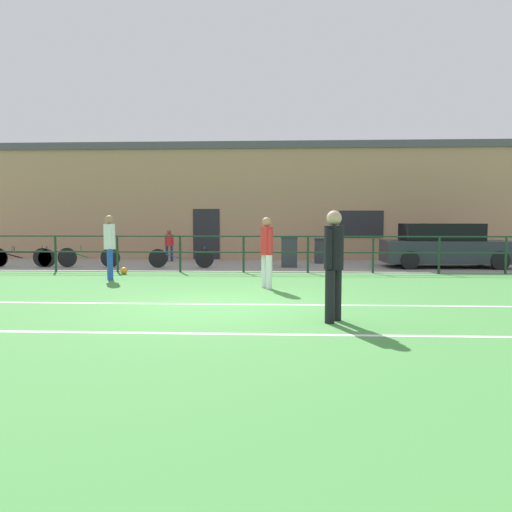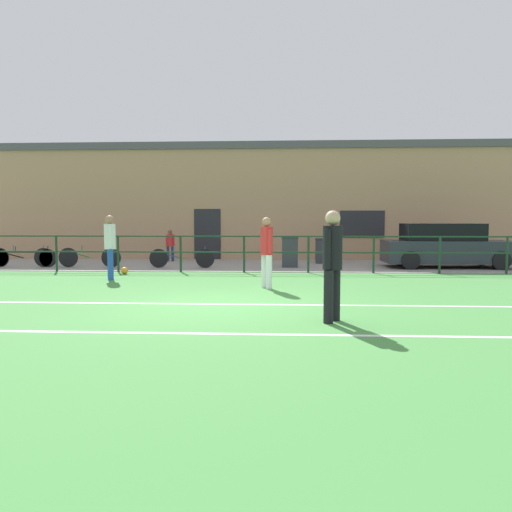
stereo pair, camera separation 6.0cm
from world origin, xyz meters
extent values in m
cube|color=#478C42|center=(0.00, 0.00, -0.02)|extent=(60.00, 44.00, 0.04)
cube|color=white|center=(0.00, 0.11, 0.00)|extent=(36.00, 0.11, 0.00)
cube|color=white|center=(0.00, -2.38, 0.00)|extent=(36.00, 0.11, 0.00)
cube|color=gray|center=(0.00, 8.50, 0.01)|extent=(48.00, 5.00, 0.02)
cylinder|color=#193823|center=(-6.00, 6.00, 0.57)|extent=(0.07, 0.07, 1.15)
cylinder|color=#193823|center=(-4.00, 6.00, 0.57)|extent=(0.07, 0.07, 1.15)
cylinder|color=#193823|center=(-2.00, 6.00, 0.57)|extent=(0.07, 0.07, 1.15)
cylinder|color=#193823|center=(0.00, 6.00, 0.57)|extent=(0.07, 0.07, 1.15)
cylinder|color=#193823|center=(2.00, 6.00, 0.57)|extent=(0.07, 0.07, 1.15)
cylinder|color=#193823|center=(4.00, 6.00, 0.57)|extent=(0.07, 0.07, 1.15)
cylinder|color=#193823|center=(6.00, 6.00, 0.57)|extent=(0.07, 0.07, 1.15)
cylinder|color=#193823|center=(8.00, 6.00, 0.57)|extent=(0.07, 0.07, 1.15)
cube|color=#193823|center=(0.00, 6.00, 1.13)|extent=(36.00, 0.04, 0.04)
cube|color=#193823|center=(0.00, 6.00, 0.63)|extent=(36.00, 0.04, 0.04)
cube|color=tan|center=(0.00, 12.20, 2.28)|extent=(28.00, 2.40, 4.55)
cube|color=#232328|center=(-1.92, 10.98, 1.05)|extent=(1.10, 0.04, 2.10)
cube|color=#232328|center=(4.43, 10.98, 1.48)|extent=(1.80, 0.04, 1.10)
cube|color=#4C4C51|center=(0.00, 12.20, 4.70)|extent=(28.00, 2.56, 0.30)
cylinder|color=black|center=(2.06, -1.34, 0.42)|extent=(0.15, 0.15, 0.84)
cylinder|color=black|center=(1.93, -1.56, 0.42)|extent=(0.15, 0.15, 0.84)
cylinder|color=black|center=(1.99, -1.45, 1.19)|extent=(0.31, 0.31, 0.69)
sphere|color=tan|center=(1.99, -1.45, 1.65)|extent=(0.24, 0.24, 0.24)
cylinder|color=black|center=(2.09, -1.29, 1.17)|extent=(0.11, 0.11, 0.62)
cylinder|color=black|center=(1.90, -1.61, 1.17)|extent=(0.11, 0.11, 0.62)
cylinder|color=blue|center=(-3.57, 4.09, 0.42)|extent=(0.15, 0.15, 0.83)
cylinder|color=blue|center=(-3.48, 3.84, 0.42)|extent=(0.15, 0.15, 0.83)
cylinder|color=white|center=(-3.53, 3.96, 1.18)|extent=(0.31, 0.31, 0.69)
sphere|color=#A37556|center=(-3.53, 3.96, 1.64)|extent=(0.24, 0.24, 0.24)
cylinder|color=white|center=(-3.59, 4.14, 1.16)|extent=(0.11, 0.11, 0.62)
cylinder|color=white|center=(-3.46, 3.79, 1.16)|extent=(0.11, 0.11, 0.62)
cylinder|color=white|center=(0.76, 2.55, 0.40)|extent=(0.15, 0.15, 0.80)
cylinder|color=white|center=(0.88, 2.33, 0.40)|extent=(0.15, 0.15, 0.80)
cylinder|color=red|center=(0.82, 2.44, 1.14)|extent=(0.30, 0.30, 0.66)
sphere|color=#A37556|center=(0.82, 2.44, 1.58)|extent=(0.23, 0.23, 0.23)
cylinder|color=red|center=(0.74, 2.60, 1.12)|extent=(0.10, 0.10, 0.59)
cylinder|color=red|center=(0.91, 2.28, 1.12)|extent=(0.10, 0.10, 0.59)
sphere|color=orange|center=(-3.58, 5.29, 0.11)|extent=(0.21, 0.21, 0.21)
cylinder|color=#232D4C|center=(-3.14, 9.90, 0.32)|extent=(0.11, 0.11, 0.59)
cylinder|color=#232D4C|center=(-3.32, 9.86, 0.32)|extent=(0.11, 0.11, 0.59)
cylinder|color=red|center=(-3.23, 9.88, 0.86)|extent=(0.22, 0.22, 0.49)
sphere|color=brown|center=(-3.23, 9.88, 1.19)|extent=(0.17, 0.17, 0.17)
cylinder|color=red|center=(-3.10, 9.91, 0.84)|extent=(0.08, 0.08, 0.44)
cylinder|color=red|center=(-3.36, 9.85, 0.84)|extent=(0.08, 0.08, 0.44)
cube|color=#282D38|center=(6.83, 7.84, 0.56)|extent=(4.26, 1.67, 0.76)
cube|color=black|center=(6.62, 7.84, 1.23)|extent=(2.56, 1.41, 0.58)
cylinder|color=black|center=(5.39, 7.04, 0.32)|extent=(0.60, 0.18, 0.60)
cylinder|color=black|center=(8.28, 7.04, 0.32)|extent=(0.60, 0.18, 0.60)
cylinder|color=black|center=(5.39, 8.65, 0.32)|extent=(0.60, 0.18, 0.60)
cylinder|color=black|center=(8.28, 8.65, 0.32)|extent=(0.60, 0.18, 0.60)
cylinder|color=black|center=(-7.03, 7.20, 0.35)|extent=(0.66, 0.04, 0.66)
cube|color=#4C5156|center=(-7.81, 7.20, 0.57)|extent=(1.23, 0.04, 0.04)
cube|color=#4C5156|center=(-8.21, 7.20, 0.46)|extent=(0.77, 0.03, 0.24)
cylinder|color=#4C5156|center=(-8.09, 7.20, 0.67)|extent=(0.03, 0.03, 0.20)
cylinder|color=#4C5156|center=(-7.03, 7.20, 0.64)|extent=(0.03, 0.03, 0.28)
cylinder|color=black|center=(-3.01, 7.20, 0.34)|extent=(0.64, 0.04, 0.64)
cylinder|color=black|center=(-1.42, 7.20, 0.34)|extent=(0.64, 0.04, 0.64)
cube|color=#234C99|center=(-2.21, 7.20, 0.55)|extent=(1.24, 0.04, 0.04)
cube|color=#234C99|center=(-2.61, 7.20, 0.44)|extent=(0.78, 0.03, 0.23)
cylinder|color=#234C99|center=(-2.49, 7.20, 0.65)|extent=(0.03, 0.03, 0.20)
cylinder|color=#234C99|center=(-1.42, 7.20, 0.62)|extent=(0.03, 0.03, 0.28)
cylinder|color=black|center=(-6.16, 7.20, 0.35)|extent=(0.67, 0.04, 0.67)
cylinder|color=black|center=(-4.66, 7.20, 0.35)|extent=(0.67, 0.04, 0.67)
cube|color=#1E6633|center=(-5.41, 7.20, 0.57)|extent=(1.17, 0.04, 0.04)
cube|color=#1E6633|center=(-5.78, 7.20, 0.46)|extent=(0.73, 0.03, 0.24)
cylinder|color=#1E6633|center=(-5.67, 7.20, 0.67)|extent=(0.03, 0.03, 0.20)
cylinder|color=#1E6633|center=(-4.66, 7.20, 0.64)|extent=(0.03, 0.03, 0.28)
cylinder|color=black|center=(-8.57, 7.20, 0.33)|extent=(0.62, 0.04, 0.62)
cylinder|color=black|center=(-6.87, 7.20, 0.33)|extent=(0.62, 0.04, 0.62)
cube|color=black|center=(-7.72, 7.20, 0.53)|extent=(1.33, 0.04, 0.04)
cube|color=black|center=(-8.14, 7.20, 0.43)|extent=(0.83, 0.03, 0.23)
cylinder|color=black|center=(-8.01, 7.20, 0.63)|extent=(0.03, 0.03, 0.20)
cylinder|color=black|center=(-6.87, 7.20, 0.60)|extent=(0.03, 0.03, 0.28)
cube|color=#33383D|center=(2.72, 9.31, 0.45)|extent=(0.54, 0.46, 0.86)
cube|color=#282C30|center=(2.72, 9.31, 0.92)|extent=(0.58, 0.49, 0.08)
cube|color=#33383D|center=(1.45, 7.66, 0.51)|extent=(0.54, 0.45, 0.97)
cube|color=#282C30|center=(1.45, 7.66, 1.03)|extent=(0.57, 0.48, 0.08)
camera|label=1|loc=(1.15, -9.26, 1.61)|focal=34.54mm
camera|label=2|loc=(1.21, -9.26, 1.61)|focal=34.54mm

